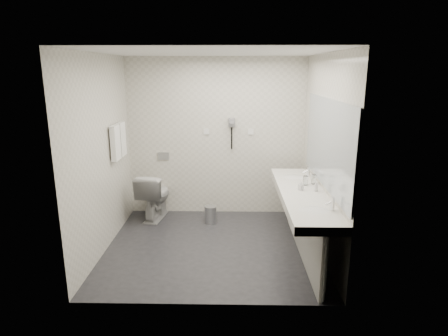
{
  "coord_description": "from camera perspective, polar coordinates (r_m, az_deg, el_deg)",
  "views": [
    {
      "loc": [
        0.24,
        -4.66,
        2.3
      ],
      "look_at": [
        0.15,
        0.15,
        1.05
      ],
      "focal_mm": 30.43,
      "sensor_mm": 36.0,
      "label": 1
    }
  ],
  "objects": [
    {
      "name": "ceiling",
      "position": [
        4.67,
        -1.96,
        17.01
      ],
      "size": [
        2.8,
        2.8,
        0.0
      ],
      "primitive_type": "plane",
      "rotation": [
        3.14,
        0.0,
        0.0
      ],
      "color": "silver",
      "rests_on": "wall_back"
    },
    {
      "name": "dryer_cradle",
      "position": [
        5.98,
        1.18,
        6.87
      ],
      "size": [
        0.1,
        0.04,
        0.14
      ],
      "primitive_type": "cube",
      "color": "gray",
      "rests_on": "wall_back"
    },
    {
      "name": "wall_left",
      "position": [
        5.05,
        -17.9,
        1.86
      ],
      "size": [
        0.0,
        2.6,
        2.6
      ],
      "primitive_type": "plane",
      "rotation": [
        1.57,
        0.0,
        1.57
      ],
      "color": "beige",
      "rests_on": "floor"
    },
    {
      "name": "dryer_barrel",
      "position": [
        5.91,
        1.18,
        7.07
      ],
      "size": [
        0.08,
        0.14,
        0.08
      ],
      "primitive_type": "cylinder",
      "rotation": [
        1.57,
        0.0,
        0.0
      ],
      "color": "gray",
      "rests_on": "dryer_cradle"
    },
    {
      "name": "glass_right",
      "position": [
        5.02,
        12.15,
        -1.85
      ],
      "size": [
        0.07,
        0.07,
        0.12
      ],
      "primitive_type": "cylinder",
      "rotation": [
        0.0,
        0.0,
        -0.07
      ],
      "color": "silver",
      "rests_on": "vanity_counter"
    },
    {
      "name": "wall_back",
      "position": [
        6.06,
        -1.21,
        4.57
      ],
      "size": [
        2.8,
        0.0,
        2.8
      ],
      "primitive_type": "plane",
      "rotation": [
        1.57,
        0.0,
        0.0
      ],
      "color": "beige",
      "rests_on": "floor"
    },
    {
      "name": "mirror",
      "position": [
        4.68,
        15.23,
        3.59
      ],
      "size": [
        0.02,
        2.2,
        1.05
      ],
      "primitive_type": "cube",
      "color": "#B2BCC6",
      "rests_on": "wall_right"
    },
    {
      "name": "basin_far",
      "position": [
        5.39,
        10.49,
        -1.46
      ],
      "size": [
        0.4,
        0.31,
        0.05
      ],
      "primitive_type": "ellipsoid",
      "color": "white",
      "rests_on": "vanity_counter"
    },
    {
      "name": "floor",
      "position": [
        5.2,
        -1.72,
        -11.68
      ],
      "size": [
        2.8,
        2.8,
        0.0
      ],
      "primitive_type": "plane",
      "color": "#232328",
      "rests_on": "ground"
    },
    {
      "name": "towel_far",
      "position": [
        5.66,
        -15.18,
        4.19
      ],
      "size": [
        0.07,
        0.24,
        0.48
      ],
      "primitive_type": "cube",
      "color": "white",
      "rests_on": "towel_rail"
    },
    {
      "name": "vanity_post_far",
      "position": [
        5.9,
        10.22,
        -4.72
      ],
      "size": [
        0.06,
        0.06,
        0.75
      ],
      "primitive_type": "cylinder",
      "color": "silver",
      "rests_on": "floor"
    },
    {
      "name": "switch_plate_a",
      "position": [
        6.04,
        -2.65,
        5.49
      ],
      "size": [
        0.09,
        0.02,
        0.09
      ],
      "primitive_type": "cube",
      "color": "white",
      "rests_on": "wall_back"
    },
    {
      "name": "towel_rail",
      "position": [
        5.5,
        -15.83,
        6.18
      ],
      "size": [
        0.02,
        0.62,
        0.02
      ],
      "primitive_type": "cylinder",
      "rotation": [
        1.57,
        0.0,
        0.0
      ],
      "color": "silver",
      "rests_on": "wall_left"
    },
    {
      "name": "glass_left",
      "position": [
        5.09,
        13.35,
        -1.66
      ],
      "size": [
        0.09,
        0.09,
        0.12
      ],
      "primitive_type": "cylinder",
      "rotation": [
        0.0,
        0.0,
        -0.4
      ],
      "color": "silver",
      "rests_on": "vanity_counter"
    },
    {
      "name": "towel_near",
      "position": [
        5.4,
        -15.99,
        3.65
      ],
      "size": [
        0.07,
        0.24,
        0.48
      ],
      "primitive_type": "cube",
      "color": "white",
      "rests_on": "towel_rail"
    },
    {
      "name": "wall_front",
      "position": [
        3.53,
        -2.9,
        -2.76
      ],
      "size": [
        2.8,
        0.0,
        2.8
      ],
      "primitive_type": "plane",
      "rotation": [
        -1.57,
        0.0,
        0.0
      ],
      "color": "beige",
      "rests_on": "floor"
    },
    {
      "name": "toilet",
      "position": [
        6.11,
        -10.39,
        -4.1
      ],
      "size": [
        0.52,
        0.78,
        0.74
      ],
      "primitive_type": "imported",
      "rotation": [
        0.0,
        0.0,
        2.99
      ],
      "color": "white",
      "rests_on": "floor"
    },
    {
      "name": "pedal_bin",
      "position": [
        5.89,
        -2.03,
        -7.07
      ],
      "size": [
        0.21,
        0.21,
        0.26
      ],
      "primitive_type": "cylinder",
      "rotation": [
        0.0,
        0.0,
        0.16
      ],
      "color": "#B2B5BA",
      "rests_on": "floor"
    },
    {
      "name": "faucet_far",
      "position": [
        5.4,
        12.57,
        -0.55
      ],
      "size": [
        0.04,
        0.04,
        0.15
      ],
      "primitive_type": "cylinder",
      "color": "silver",
      "rests_on": "vanity_counter"
    },
    {
      "name": "bin_lid",
      "position": [
        5.84,
        -2.04,
        -5.82
      ],
      "size": [
        0.19,
        0.19,
        0.02
      ],
      "primitive_type": "cylinder",
      "color": "#B2B5BA",
      "rests_on": "pedal_bin"
    },
    {
      "name": "dryer_cord",
      "position": [
        6.01,
        1.16,
        4.49
      ],
      "size": [
        0.02,
        0.02,
        0.35
      ],
      "primitive_type": "cylinder",
      "color": "black",
      "rests_on": "dryer_cradle"
    },
    {
      "name": "basin_near",
      "position": [
        4.18,
        13.3,
        -6.38
      ],
      "size": [
        0.4,
        0.31,
        0.05
      ],
      "primitive_type": "ellipsoid",
      "color": "white",
      "rests_on": "vanity_counter"
    },
    {
      "name": "soap_bottle_c",
      "position": [
        4.79,
        13.66,
        -2.72
      ],
      "size": [
        0.05,
        0.05,
        0.12
      ],
      "primitive_type": "imported",
      "rotation": [
        0.0,
        0.0,
        0.11
      ],
      "color": "white",
      "rests_on": "vanity_counter"
    },
    {
      "name": "wall_right",
      "position": [
        4.92,
        14.7,
        1.75
      ],
      "size": [
        0.0,
        2.6,
        2.6
      ],
      "primitive_type": "plane",
      "rotation": [
        1.57,
        0.0,
        -1.57
      ],
      "color": "beige",
      "rests_on": "floor"
    },
    {
      "name": "vanity_counter",
      "position": [
        4.79,
        11.69,
        -4.01
      ],
      "size": [
        0.55,
        2.2,
        0.1
      ],
      "primitive_type": "cube",
      "color": "silver",
      "rests_on": "floor"
    },
    {
      "name": "vanity_panel",
      "position": [
        4.94,
        11.73,
        -8.68
      ],
      "size": [
        0.03,
        2.15,
        0.75
      ],
      "primitive_type": "cube",
      "color": "gray",
      "rests_on": "floor"
    },
    {
      "name": "flush_plate",
      "position": [
        6.19,
        -9.08,
        1.79
      ],
      "size": [
        0.18,
        0.02,
        0.12
      ],
      "primitive_type": "cube",
      "color": "#B2B5BA",
      "rests_on": "wall_back"
    },
    {
      "name": "faucet_near",
      "position": [
        4.19,
        15.99,
        -5.17
      ],
      "size": [
        0.04,
        0.04,
        0.15
      ],
      "primitive_type": "cylinder",
      "color": "silver",
      "rests_on": "vanity_counter"
    },
    {
      "name": "switch_plate_b",
      "position": [
        6.03,
        4.03,
        5.46
      ],
      "size": [
        0.09,
        0.02,
        0.09
      ],
      "primitive_type": "cube",
      "color": "white",
      "rests_on": "wall_back"
    },
    {
      "name": "soap_bottle_a",
      "position": [
        4.79,
        11.47,
        -2.63
      ],
      "size": [
        0.07,
        0.07,
        0.12
      ],
      "primitive_type": "imported",
      "rotation": [
        0.0,
        0.0,
        0.68
      ],
      "color": "white",
      "rests_on": "vanity_counter"
    },
    {
      "name": "vanity_post_near",
      "position": [
        4.03,
        14.87,
        -14.46
      ],
      "size": [
        0.06,
        0.06,
        0.75
      ],
      "primitive_type": "cylinder",
      "color": "silver",
      "rests_on": "floor"
    }
  ]
}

